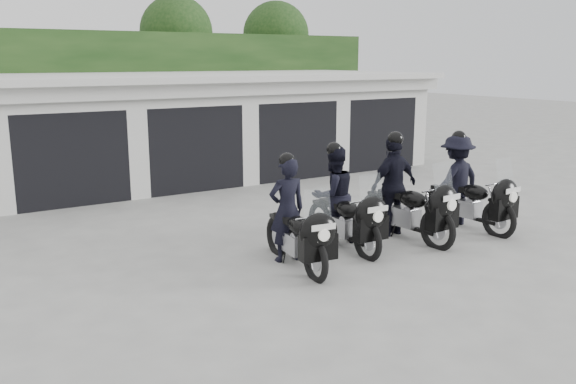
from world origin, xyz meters
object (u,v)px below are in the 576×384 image
police_bike_a (295,222)px  police_bike_c (401,192)px  police_bike_d (463,185)px  police_bike_b (339,202)px

police_bike_a → police_bike_c: 2.69m
police_bike_a → police_bike_d: 4.26m
police_bike_d → police_bike_c: bearing=173.7°
police_bike_a → police_bike_c: bearing=14.6°
police_bike_a → police_bike_c: police_bike_c is taller
police_bike_b → police_bike_c: police_bike_c is taller
police_bike_a → police_bike_b: police_bike_b is taller
police_bike_a → police_bike_d: (4.25, 0.26, 0.10)m
police_bike_a → police_bike_d: size_ratio=0.95×
police_bike_a → police_bike_c: size_ratio=0.92×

